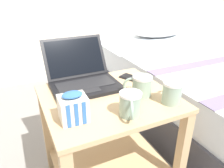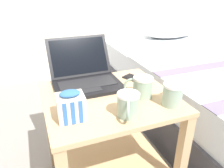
{
  "view_description": "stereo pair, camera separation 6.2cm",
  "coord_description": "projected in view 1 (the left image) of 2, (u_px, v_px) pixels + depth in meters",
  "views": [
    {
      "loc": [
        -0.37,
        -0.82,
        1.03
      ],
      "look_at": [
        0.0,
        -0.04,
        0.63
      ],
      "focal_mm": 35.0,
      "sensor_mm": 36.0,
      "label": 1
    },
    {
      "loc": [
        -0.31,
        -0.85,
        1.03
      ],
      "look_at": [
        0.0,
        -0.04,
        0.63
      ],
      "focal_mm": 35.0,
      "sensor_mm": 36.0,
      "label": 2
    }
  ],
  "objects": [
    {
      "name": "bed",
      "position": [
        207.0,
        80.0,
        1.91
      ],
      "size": [
        1.47,
        2.09,
        0.62
      ],
      "color": "#3F3F47",
      "rests_on": "ground_plane"
    },
    {
      "name": "bedside_table",
      "position": [
        109.0,
        130.0,
        1.11
      ],
      "size": [
        0.6,
        0.54,
        0.55
      ],
      "color": "tan",
      "rests_on": "ground_plane"
    },
    {
      "name": "mug_front_left",
      "position": [
        130.0,
        103.0,
        0.85
      ],
      "size": [
        0.09,
        0.13,
        0.1
      ],
      "color": "#8CA593",
      "rests_on": "bedside_table"
    },
    {
      "name": "mug_front_right",
      "position": [
        141.0,
        85.0,
        1.0
      ],
      "size": [
        0.12,
        0.09,
        0.1
      ],
      "color": "#8CA593",
      "rests_on": "bedside_table"
    },
    {
      "name": "snack_bag",
      "position": [
        73.0,
        107.0,
        0.83
      ],
      "size": [
        0.11,
        0.1,
        0.12
      ],
      "color": "silver",
      "rests_on": "bedside_table"
    },
    {
      "name": "cell_phone",
      "position": [
        133.0,
        78.0,
        1.2
      ],
      "size": [
        0.13,
        0.16,
        0.01
      ],
      "color": "black",
      "rests_on": "bedside_table"
    },
    {
      "name": "mug_mid_center",
      "position": [
        172.0,
        91.0,
        0.95
      ],
      "size": [
        0.1,
        0.12,
        0.1
      ],
      "color": "#8CA593",
      "rests_on": "bedside_table"
    },
    {
      "name": "laptop",
      "position": [
        83.0,
        76.0,
        1.12
      ],
      "size": [
        0.33,
        0.34,
        0.21
      ],
      "color": "black",
      "rests_on": "bedside_table"
    }
  ]
}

